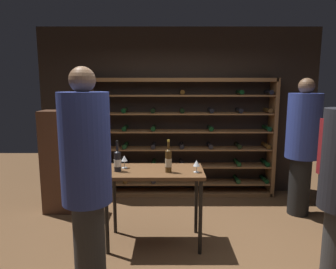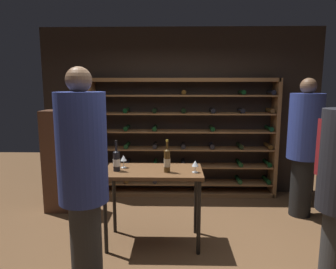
{
  "view_description": "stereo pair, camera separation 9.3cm",
  "coord_description": "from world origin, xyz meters",
  "px_view_note": "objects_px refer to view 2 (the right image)",
  "views": [
    {
      "loc": [
        -0.19,
        -3.07,
        1.87
      ],
      "look_at": [
        -0.17,
        0.29,
        1.32
      ],
      "focal_mm": 32.21,
      "sensor_mm": 36.0,
      "label": 1
    },
    {
      "loc": [
        -0.09,
        -3.07,
        1.87
      ],
      "look_at": [
        -0.17,
        0.29,
        1.32
      ],
      "focal_mm": 32.21,
      "sensor_mm": 36.0,
      "label": 2
    }
  ],
  "objects_px": {
    "wine_glass_stemmed_center": "(124,159)",
    "wine_bottle_amber_reserve": "(167,160)",
    "tasting_table": "(153,179)",
    "wine_glass_stemmed_right": "(195,164)",
    "person_guest_blue_shirt": "(304,142)",
    "person_guest_plum_blouse": "(83,173)",
    "display_cabinet": "(61,161)",
    "wine_bottle_red_label": "(117,160)",
    "wine_rack": "(183,139)"
  },
  "relations": [
    {
      "from": "wine_glass_stemmed_center",
      "to": "wine_bottle_amber_reserve",
      "type": "bearing_deg",
      "value": -18.0
    },
    {
      "from": "tasting_table",
      "to": "wine_glass_stemmed_right",
      "type": "bearing_deg",
      "value": -11.27
    },
    {
      "from": "person_guest_blue_shirt",
      "to": "wine_glass_stemmed_right",
      "type": "distance_m",
      "value": 1.85
    },
    {
      "from": "person_guest_plum_blouse",
      "to": "wine_glass_stemmed_right",
      "type": "xyz_separation_m",
      "value": [
        1.02,
        0.79,
        -0.12
      ]
    },
    {
      "from": "person_guest_blue_shirt",
      "to": "wine_glass_stemmed_center",
      "type": "xyz_separation_m",
      "value": [
        -2.43,
        -0.75,
        -0.07
      ]
    },
    {
      "from": "wine_bottle_amber_reserve",
      "to": "wine_glass_stemmed_center",
      "type": "distance_m",
      "value": 0.55
    },
    {
      "from": "display_cabinet",
      "to": "person_guest_plum_blouse",
      "type": "bearing_deg",
      "value": -63.58
    },
    {
      "from": "display_cabinet",
      "to": "wine_bottle_amber_reserve",
      "type": "xyz_separation_m",
      "value": [
        1.62,
        -1.05,
        0.28
      ]
    },
    {
      "from": "wine_bottle_red_label",
      "to": "tasting_table",
      "type": "bearing_deg",
      "value": 7.33
    },
    {
      "from": "wine_rack",
      "to": "wine_bottle_red_label",
      "type": "xyz_separation_m",
      "value": [
        -0.81,
        -1.69,
        0.05
      ]
    },
    {
      "from": "tasting_table",
      "to": "wine_glass_stemmed_right",
      "type": "relative_size",
      "value": 8.15
    },
    {
      "from": "tasting_table",
      "to": "wine_bottle_amber_reserve",
      "type": "xyz_separation_m",
      "value": [
        0.16,
        -0.09,
        0.25
      ]
    },
    {
      "from": "tasting_table",
      "to": "wine_bottle_red_label",
      "type": "distance_m",
      "value": 0.48
    },
    {
      "from": "tasting_table",
      "to": "display_cabinet",
      "type": "distance_m",
      "value": 1.75
    },
    {
      "from": "person_guest_blue_shirt",
      "to": "wine_bottle_amber_reserve",
      "type": "distance_m",
      "value": 2.12
    },
    {
      "from": "wine_bottle_red_label",
      "to": "wine_glass_stemmed_center",
      "type": "relative_size",
      "value": 2.31
    },
    {
      "from": "person_guest_blue_shirt",
      "to": "tasting_table",
      "type": "bearing_deg",
      "value": 85.21
    },
    {
      "from": "tasting_table",
      "to": "wine_bottle_amber_reserve",
      "type": "height_order",
      "value": "wine_bottle_amber_reserve"
    },
    {
      "from": "wine_bottle_amber_reserve",
      "to": "wine_rack",
      "type": "bearing_deg",
      "value": 82.42
    },
    {
      "from": "tasting_table",
      "to": "wine_bottle_red_label",
      "type": "relative_size",
      "value": 3.2
    },
    {
      "from": "display_cabinet",
      "to": "wine_bottle_red_label",
      "type": "distance_m",
      "value": 1.48
    },
    {
      "from": "tasting_table",
      "to": "wine_glass_stemmed_right",
      "type": "height_order",
      "value": "wine_glass_stemmed_right"
    },
    {
      "from": "wine_bottle_red_label",
      "to": "wine_rack",
      "type": "bearing_deg",
      "value": 64.46
    },
    {
      "from": "wine_rack",
      "to": "person_guest_blue_shirt",
      "type": "bearing_deg",
      "value": -25.63
    },
    {
      "from": "wine_glass_stemmed_right",
      "to": "tasting_table",
      "type": "bearing_deg",
      "value": 168.73
    },
    {
      "from": "wine_bottle_amber_reserve",
      "to": "wine_glass_stemmed_center",
      "type": "bearing_deg",
      "value": 162.0
    },
    {
      "from": "person_guest_plum_blouse",
      "to": "person_guest_blue_shirt",
      "type": "distance_m",
      "value": 3.13
    },
    {
      "from": "wine_rack",
      "to": "wine_glass_stemmed_center",
      "type": "height_order",
      "value": "wine_rack"
    },
    {
      "from": "wine_bottle_amber_reserve",
      "to": "wine_glass_stemmed_right",
      "type": "relative_size",
      "value": 2.67
    },
    {
      "from": "display_cabinet",
      "to": "wine_glass_stemmed_right",
      "type": "distance_m",
      "value": 2.22
    },
    {
      "from": "wine_glass_stemmed_center",
      "to": "wine_bottle_red_label",
      "type": "bearing_deg",
      "value": -113.49
    },
    {
      "from": "tasting_table",
      "to": "person_guest_blue_shirt",
      "type": "relative_size",
      "value": 0.57
    },
    {
      "from": "wine_bottle_red_label",
      "to": "wine_glass_stemmed_center",
      "type": "bearing_deg",
      "value": 66.51
    },
    {
      "from": "person_guest_blue_shirt",
      "to": "wine_glass_stemmed_center",
      "type": "height_order",
      "value": "person_guest_blue_shirt"
    },
    {
      "from": "person_guest_plum_blouse",
      "to": "display_cabinet",
      "type": "distance_m",
      "value": 2.1
    },
    {
      "from": "wine_rack",
      "to": "wine_bottle_amber_reserve",
      "type": "xyz_separation_m",
      "value": [
        -0.23,
        -1.73,
        0.06
      ]
    },
    {
      "from": "person_guest_blue_shirt",
      "to": "wine_bottle_amber_reserve",
      "type": "height_order",
      "value": "person_guest_blue_shirt"
    },
    {
      "from": "wine_rack",
      "to": "person_guest_blue_shirt",
      "type": "distance_m",
      "value": 1.87
    },
    {
      "from": "wine_glass_stemmed_right",
      "to": "wine_bottle_amber_reserve",
      "type": "bearing_deg",
      "value": 178.93
    },
    {
      "from": "tasting_table",
      "to": "wine_bottle_red_label",
      "type": "xyz_separation_m",
      "value": [
        -0.41,
        -0.05,
        0.24
      ]
    },
    {
      "from": "wine_glass_stemmed_right",
      "to": "wine_glass_stemmed_center",
      "type": "xyz_separation_m",
      "value": [
        -0.84,
        0.17,
        0.01
      ]
    },
    {
      "from": "tasting_table",
      "to": "wine_glass_stemmed_right",
      "type": "distance_m",
      "value": 0.53
    },
    {
      "from": "person_guest_plum_blouse",
      "to": "person_guest_blue_shirt",
      "type": "height_order",
      "value": "person_guest_plum_blouse"
    },
    {
      "from": "display_cabinet",
      "to": "wine_bottle_amber_reserve",
      "type": "bearing_deg",
      "value": -32.9
    },
    {
      "from": "wine_bottle_red_label",
      "to": "wine_bottle_amber_reserve",
      "type": "bearing_deg",
      "value": -3.6
    },
    {
      "from": "person_guest_plum_blouse",
      "to": "wine_bottle_amber_reserve",
      "type": "height_order",
      "value": "person_guest_plum_blouse"
    },
    {
      "from": "person_guest_plum_blouse",
      "to": "display_cabinet",
      "type": "relative_size",
      "value": 1.34
    },
    {
      "from": "wine_glass_stemmed_right",
      "to": "wine_rack",
      "type": "bearing_deg",
      "value": 92.83
    },
    {
      "from": "tasting_table",
      "to": "display_cabinet",
      "type": "xyz_separation_m",
      "value": [
        -1.46,
        0.96,
        -0.04
      ]
    },
    {
      "from": "wine_rack",
      "to": "tasting_table",
      "type": "height_order",
      "value": "wine_rack"
    }
  ]
}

